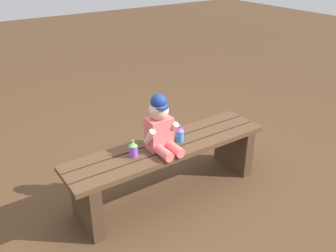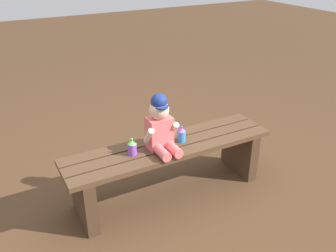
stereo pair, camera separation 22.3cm
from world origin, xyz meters
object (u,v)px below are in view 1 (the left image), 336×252
object	(u,v)px
sippy_cup_right	(180,134)
park_bench	(169,160)
sippy_cup_left	(133,149)
child_figure	(160,126)

from	to	relation	value
sippy_cup_right	park_bench	bearing A→B (deg)	178.47
sippy_cup_left	sippy_cup_right	bearing A→B (deg)	0.00
park_bench	child_figure	world-z (taller)	child_figure
park_bench	sippy_cup_left	size ratio (longest dim) A/B	12.48
park_bench	child_figure	bearing A→B (deg)	-166.94
park_bench	child_figure	xyz separation A→B (m)	(-0.08, -0.02, 0.31)
sippy_cup_left	park_bench	bearing A→B (deg)	0.51
park_bench	sippy_cup_right	xyz separation A→B (m)	(0.10, -0.00, 0.19)
sippy_cup_left	sippy_cup_right	xyz separation A→B (m)	(0.38, 0.00, 0.00)
park_bench	sippy_cup_right	bearing A→B (deg)	-1.53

